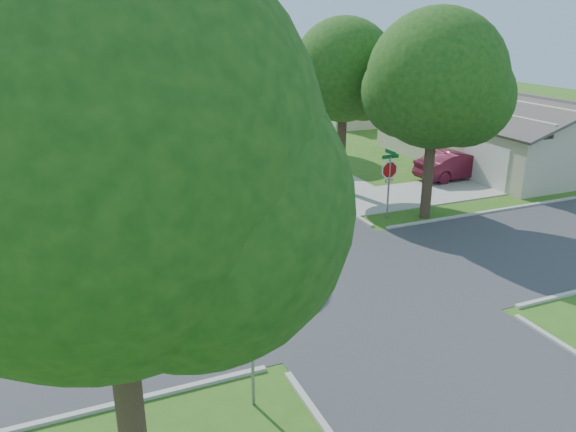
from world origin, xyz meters
The scene contains 20 objects.
ground centered at (0.00, 0.00, 0.00)m, with size 100.00×100.00×0.00m, color #325E19.
road_ns centered at (0.00, 0.00, 0.00)m, with size 7.00×100.00×0.02m, color #333335.
sidewalk_ne centered at (6.10, 26.00, 0.02)m, with size 1.20×40.00×0.04m, color #9E9B91.
sidewalk_nw centered at (-6.10, 26.00, 0.02)m, with size 1.20×40.00×0.04m, color #9E9B91.
driveway centered at (7.90, 7.10, 0.03)m, with size 8.80×3.60×0.05m, color #9E9B91.
stop_sign_sw centered at (-4.70, -4.70, 2.03)m, with size 1.05×0.80×2.98m.
stop_sign_ne centered at (4.70, 4.70, 2.03)m, with size 1.05×0.80×2.98m.
tree_e_near centered at (4.75, 9.01, 5.64)m, with size 4.97×4.80×8.28m.
tree_e_mid centered at (4.76, 21.01, 6.25)m, with size 5.59×5.40×9.21m.
tree_e_far centered at (4.75, 34.01, 5.98)m, with size 5.17×5.00×8.72m.
tree_w_near centered at (-4.64, 9.01, 6.12)m, with size 5.38×5.20×8.97m.
tree_w_mid centered at (-4.64, 21.01, 6.49)m, with size 5.80×5.60×9.56m.
tree_w_far centered at (-4.65, 34.01, 5.51)m, with size 4.76×4.60×8.04m.
tree_sw_corner centered at (-7.44, -6.99, 6.26)m, with size 6.21×6.00×9.55m.
tree_ne_corner centered at (6.36, 4.21, 5.59)m, with size 5.80×5.60×8.66m.
house_ne_near centered at (15.99, 11.00, 1.52)m, with size 8.42×13.60×4.23m.
house_ne_far centered at (15.99, 29.00, 1.52)m, with size 8.42×13.60×4.23m.
car_driveway centered at (11.50, 8.70, 0.75)m, with size 1.60×4.58×1.51m, color #551123.
car_curb_east centered at (3.20, 25.44, 0.83)m, with size 1.95×4.84×1.65m, color black.
car_curb_west centered at (-1.20, 32.68, 0.70)m, with size 1.95×4.79×1.39m, color black.
Camera 1 is at (-8.03, -14.61, 8.19)m, focal length 35.00 mm.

